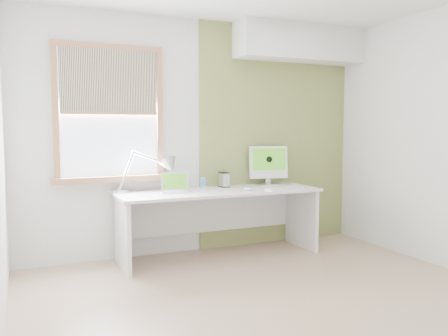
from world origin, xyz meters
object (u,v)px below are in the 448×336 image
imac (268,163)px  laptop (175,187)px  desk_lamp (161,169)px  external_drive (224,180)px  desk (217,207)px

imac → laptop: bearing=-172.2°
desk_lamp → external_drive: (0.74, 0.01, -0.15)m
laptop → external_drive: laptop is taller
desk → desk_lamp: desk_lamp is taller
desk → external_drive: external_drive is taller
desk_lamp → desk: bearing=-14.4°
desk → laptop: bearing=-179.3°
desk → desk_lamp: bearing=165.6°
laptop → imac: size_ratio=0.72×
desk → laptop: 0.54m
external_drive → desk_lamp: bearing=-179.1°
desk_lamp → laptop: desk_lamp is taller
imac → desk: bearing=-167.6°
laptop → desk_lamp: bearing=125.2°
desk_lamp → imac: 1.32m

